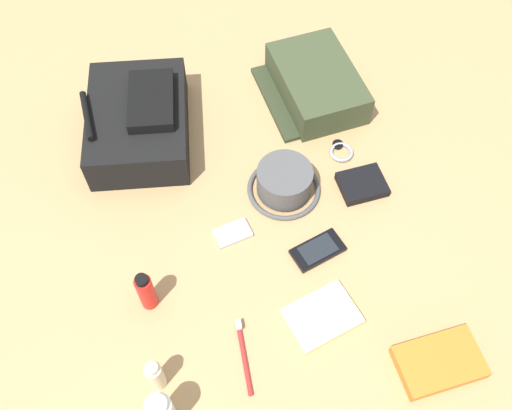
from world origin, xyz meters
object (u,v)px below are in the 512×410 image
(wristwatch, at_px, (341,151))
(sunscreen_spray, at_px, (146,291))
(backpack, at_px, (139,121))
(lotion_bottle, at_px, (155,376))
(wallet, at_px, (363,185))
(toothbrush, at_px, (243,351))
(paperback_novel, at_px, (439,362))
(cell_phone, at_px, (318,250))
(toiletry_pouch, at_px, (315,84))
(bucket_hat, at_px, (284,182))
(notepad, at_px, (322,316))
(media_player, at_px, (233,233))

(wristwatch, bearing_deg, sunscreen_spray, 115.92)
(backpack, distance_m, lotion_bottle, 0.65)
(wristwatch, xyz_separation_m, wallet, (-0.12, -0.01, 0.01))
(wristwatch, distance_m, toothbrush, 0.58)
(paperback_novel, height_order, wallet, paperback_novel)
(backpack, relative_size, cell_phone, 2.88)
(toiletry_pouch, height_order, paperback_novel, toiletry_pouch)
(bucket_hat, relative_size, cell_phone, 1.38)
(bucket_hat, distance_m, cell_phone, 0.19)
(bucket_hat, xyz_separation_m, notepad, (-0.34, 0.02, -0.03))
(wallet, bearing_deg, lotion_bottle, 119.24)
(toothbrush, distance_m, notepad, 0.18)
(sunscreen_spray, relative_size, media_player, 1.36)
(bucket_hat, relative_size, lotion_bottle, 1.72)
(notepad, bearing_deg, cell_phone, -28.61)
(bucket_hat, relative_size, paperback_novel, 1.04)
(cell_phone, distance_m, media_player, 0.20)
(media_player, height_order, wristwatch, same)
(sunscreen_spray, relative_size, wristwatch, 1.73)
(lotion_bottle, bearing_deg, bucket_hat, -46.05)
(media_player, xyz_separation_m, wallet, (0.04, -0.34, 0.01))
(sunscreen_spray, bearing_deg, toiletry_pouch, -49.24)
(backpack, bearing_deg, wallet, -123.02)
(wristwatch, xyz_separation_m, toothbrush, (-0.43, 0.38, 0.00))
(bucket_hat, xyz_separation_m, lotion_bottle, (-0.37, 0.39, 0.02))
(backpack, distance_m, sunscreen_spray, 0.47)
(notepad, bearing_deg, wallet, -48.07)
(backpack, xyz_separation_m, lotion_bottle, (-0.64, 0.09, -0.01))
(toiletry_pouch, relative_size, sunscreen_spray, 2.42)
(bucket_hat, bearing_deg, cell_phone, -173.02)
(lotion_bottle, xyz_separation_m, wristwatch, (0.44, -0.56, -0.04))
(paperback_novel, distance_m, notepad, 0.26)
(lotion_bottle, bearing_deg, cell_phone, -65.10)
(sunscreen_spray, bearing_deg, toothbrush, -135.17)
(media_player, bearing_deg, notepad, -152.98)
(sunscreen_spray, distance_m, media_player, 0.25)
(wristwatch, bearing_deg, wallet, -174.54)
(backpack, relative_size, notepad, 2.51)
(wallet, relative_size, notepad, 0.73)
(bucket_hat, height_order, toothbrush, bucket_hat)
(sunscreen_spray, bearing_deg, cell_phone, -88.02)
(paperback_novel, bearing_deg, wristwatch, -0.33)
(media_player, bearing_deg, toiletry_pouch, -42.46)
(lotion_bottle, bearing_deg, toiletry_pouch, -40.99)
(bucket_hat, xyz_separation_m, paperback_novel, (-0.50, -0.17, -0.02))
(lotion_bottle, height_order, toothbrush, lotion_bottle)
(cell_phone, height_order, toothbrush, toothbrush)
(cell_phone, xyz_separation_m, toothbrush, (-0.18, 0.23, 0.00))
(sunscreen_spray, relative_size, notepad, 0.82)
(media_player, bearing_deg, toothbrush, 169.05)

